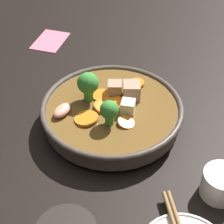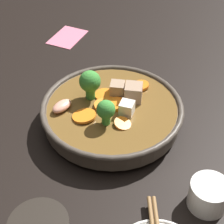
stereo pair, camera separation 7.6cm
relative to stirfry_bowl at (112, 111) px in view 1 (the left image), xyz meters
name	(u,v)px [view 1 (the left image)]	position (x,y,z in m)	size (l,w,h in m)	color
ground_plane	(112,123)	(0.00, 0.00, -0.03)	(3.00, 3.00, 0.00)	black
stirfry_bowl	(112,111)	(0.00, 0.00, 0.00)	(0.29, 0.29, 0.11)	#51473D
tea_cup	(221,184)	(0.08, 0.25, -0.01)	(0.07, 0.07, 0.05)	white
napkin	(50,41)	(-0.22, -0.30, -0.03)	(0.12, 0.09, 0.00)	#D16B84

